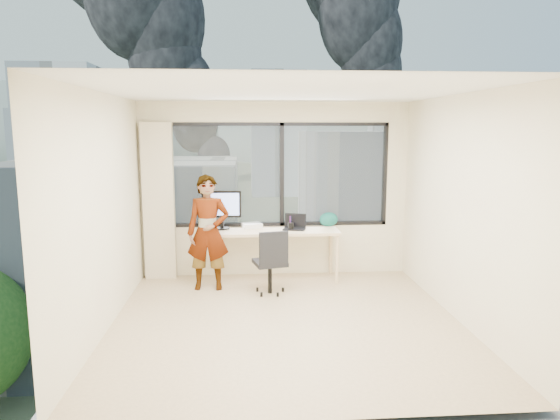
{
  "coord_description": "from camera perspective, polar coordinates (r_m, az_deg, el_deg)",
  "views": [
    {
      "loc": [
        -0.47,
        -5.48,
        2.21
      ],
      "look_at": [
        0.0,
        1.0,
        1.15
      ],
      "focal_mm": 32.09,
      "sensor_mm": 36.0,
      "label": 1
    }
  ],
  "objects": [
    {
      "name": "floor",
      "position": [
        5.92,
        0.72,
        -12.63
      ],
      "size": [
        4.0,
        4.0,
        0.01
      ],
      "primitive_type": "cube",
      "color": "tan",
      "rests_on": "ground"
    },
    {
      "name": "ceiling",
      "position": [
        5.51,
        0.77,
        13.33
      ],
      "size": [
        4.0,
        4.0,
        0.01
      ],
      "primitive_type": "cube",
      "color": "white",
      "rests_on": "ground"
    },
    {
      "name": "wall_front",
      "position": [
        3.62,
        3.44,
        -5.25
      ],
      "size": [
        4.0,
        0.01,
        2.6
      ],
      "primitive_type": "cube",
      "color": "beige",
      "rests_on": "ground"
    },
    {
      "name": "wall_left",
      "position": [
        5.76,
        -19.5,
        -0.35
      ],
      "size": [
        0.01,
        4.0,
        2.6
      ],
      "primitive_type": "cube",
      "color": "beige",
      "rests_on": "ground"
    },
    {
      "name": "wall_right",
      "position": [
        6.08,
        19.89,
        0.11
      ],
      "size": [
        0.01,
        4.0,
        2.6
      ],
      "primitive_type": "cube",
      "color": "beige",
      "rests_on": "ground"
    },
    {
      "name": "window_wall",
      "position": [
        7.53,
        -0.17,
        4.04
      ],
      "size": [
        3.3,
        0.16,
        1.55
      ],
      "primitive_type": null,
      "color": "black",
      "rests_on": "ground"
    },
    {
      "name": "curtain",
      "position": [
        7.54,
        -13.65,
        0.92
      ],
      "size": [
        0.45,
        0.14,
        2.3
      ],
      "primitive_type": "cube",
      "color": "beige",
      "rests_on": "floor"
    },
    {
      "name": "desk",
      "position": [
        7.38,
        -0.37,
        -5.12
      ],
      "size": [
        1.8,
        0.6,
        0.75
      ],
      "primitive_type": "cube",
      "color": "beige",
      "rests_on": "floor"
    },
    {
      "name": "chair",
      "position": [
        6.77,
        -1.16,
        -5.79
      ],
      "size": [
        0.55,
        0.55,
        0.9
      ],
      "primitive_type": null,
      "rotation": [
        0.0,
        0.0,
        0.23
      ],
      "color": "black",
      "rests_on": "floor"
    },
    {
      "name": "person",
      "position": [
        6.95,
        -8.19,
        -2.56
      ],
      "size": [
        0.59,
        0.4,
        1.59
      ],
      "primitive_type": "imported",
      "rotation": [
        0.0,
        0.0,
        -0.03
      ],
      "color": "#2D2D33",
      "rests_on": "floor"
    },
    {
      "name": "monitor",
      "position": [
        7.36,
        -6.67,
        0.03
      ],
      "size": [
        0.58,
        0.14,
        0.58
      ],
      "primitive_type": null,
      "rotation": [
        0.0,
        0.0,
        -0.03
      ],
      "color": "black",
      "rests_on": "desk"
    },
    {
      "name": "game_console",
      "position": [
        7.47,
        -3.22,
        -1.75
      ],
      "size": [
        0.33,
        0.29,
        0.07
      ],
      "primitive_type": "cube",
      "rotation": [
        0.0,
        0.0,
        0.25
      ],
      "color": "white",
      "rests_on": "desk"
    },
    {
      "name": "laptop",
      "position": [
        7.31,
        1.64,
        -1.45
      ],
      "size": [
        0.39,
        0.4,
        0.2
      ],
      "primitive_type": null,
      "rotation": [
        0.0,
        0.0,
        -0.26
      ],
      "color": "black",
      "rests_on": "desk"
    },
    {
      "name": "cellphone",
      "position": [
        7.28,
        2.44,
        -2.26
      ],
      "size": [
        0.11,
        0.05,
        0.01
      ],
      "primitive_type": "cube",
      "rotation": [
        0.0,
        0.0,
        0.02
      ],
      "color": "black",
      "rests_on": "desk"
    },
    {
      "name": "pen_cup",
      "position": [
        7.29,
        1.24,
        -1.87
      ],
      "size": [
        0.1,
        0.1,
        0.1
      ],
      "primitive_type": "cylinder",
      "rotation": [
        0.0,
        0.0,
        0.29
      ],
      "color": "black",
      "rests_on": "desk"
    },
    {
      "name": "handbag",
      "position": [
        7.58,
        5.57,
        -1.07
      ],
      "size": [
        0.31,
        0.22,
        0.21
      ],
      "primitive_type": "ellipsoid",
      "rotation": [
        0.0,
        0.0,
        0.33
      ],
      "color": "#0C4B4B",
      "rests_on": "desk"
    },
    {
      "name": "exterior_ground",
      "position": [
        126.52,
        -3.9,
        1.85
      ],
      "size": [
        400.0,
        400.0,
        0.04
      ],
      "primitive_type": "cube",
      "color": "#515B3D",
      "rests_on": "ground"
    },
    {
      "name": "near_bldg_a",
      "position": [
        37.63,
        -17.18,
        -5.35
      ],
      "size": [
        16.0,
        12.0,
        14.0
      ],
      "primitive_type": "cube",
      "color": "beige",
      "rests_on": "exterior_ground"
    },
    {
      "name": "near_bldg_b",
      "position": [
        45.97,
        11.67,
        -1.25
      ],
      "size": [
        14.0,
        13.0,
        16.0
      ],
      "primitive_type": "cube",
      "color": "silver",
      "rests_on": "exterior_ground"
    },
    {
      "name": "far_tower_a",
      "position": [
        106.27,
        -23.3,
        7.3
      ],
      "size": [
        14.0,
        14.0,
        28.0
      ],
      "primitive_type": "cube",
      "color": "silver",
      "rests_on": "exterior_ground"
    },
    {
      "name": "far_tower_b",
      "position": [
        125.77,
        -0.28,
        8.68
      ],
      "size": [
        13.0,
        13.0,
        30.0
      ],
      "primitive_type": "cube",
      "color": "silver",
      "rests_on": "exterior_ground"
    },
    {
      "name": "far_tower_c",
      "position": [
        152.45,
        13.34,
        7.78
      ],
      "size": [
        15.0,
        15.0,
        26.0
      ],
      "primitive_type": "cube",
      "color": "silver",
      "rests_on": "exterior_ground"
    },
    {
      "name": "far_tower_d",
      "position": [
        166.57,
        -25.26,
        6.56
      ],
      "size": [
        16.0,
        14.0,
        22.0
      ],
      "primitive_type": "cube",
      "color": "silver",
      "rests_on": "exterior_ground"
    },
    {
      "name": "hill_a",
      "position": [
        347.11,
        -24.41,
        5.73
      ],
      "size": [
        288.0,
        216.0,
        90.0
      ],
      "primitive_type": "ellipsoid",
      "color": "slate",
      "rests_on": "exterior_ground"
    },
    {
      "name": "hill_b",
      "position": [
        341.02,
        13.08,
        6.27
      ],
      "size": [
        300.0,
        220.0,
        96.0
      ],
      "primitive_type": "ellipsoid",
      "color": "slate",
      "rests_on": "exterior_ground"
    },
    {
      "name": "tree_b",
      "position": [
        26.61,
        6.23,
        -16.92
      ],
      "size": [
        7.6,
        7.6,
        9.0
      ],
      "primitive_type": null,
      "color": "#214818",
      "rests_on": "exterior_ground"
    },
    {
      "name": "tree_c",
      "position": [
        51.95,
        21.66,
        -3.89
      ],
      "size": [
        8.4,
        8.4,
        10.0
      ],
      "primitive_type": null,
      "color": "#214818",
      "rests_on": "exterior_ground"
    },
    {
      "name": "smoke_plume_a",
      "position": [
        160.06,
        -8.06,
        22.43
      ],
      "size": [
        40.0,
        24.0,
        90.0
      ],
      "primitive_type": null,
      "color": "black",
      "rests_on": "exterior_ground"
    },
    {
      "name": "smoke_plume_b",
      "position": [
        185.7,
        13.87,
        16.64
      ],
      "size": [
        30.0,
        18.0,
        70.0
      ],
      "primitive_type": null,
      "color": "black",
      "rests_on": "exterior_ground"
    }
  ]
}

